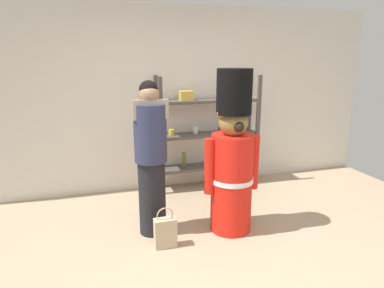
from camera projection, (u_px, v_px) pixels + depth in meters
The scene contains 6 objects.
ground_plane at pixel (225, 264), 3.17m from camera, with size 6.40×6.40×0.00m, color tan.
back_wall at pixel (170, 99), 4.88m from camera, with size 6.40×0.12×2.60m, color silver.
merchandise_shelf at pixel (208, 131), 4.94m from camera, with size 1.51×0.35×1.64m.
teddy_bear_guard at pixel (232, 161), 3.63m from camera, with size 0.63×0.47×1.78m.
person_shopper at pixel (151, 158), 3.55m from camera, with size 0.36×0.34×1.66m.
shopping_bag at pixel (165, 232), 3.43m from camera, with size 0.22×0.11×0.43m.
Camera 1 is at (-1.11, -2.58, 1.88)m, focal length 31.56 mm.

